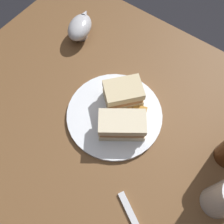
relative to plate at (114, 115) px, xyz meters
name	(u,v)px	position (x,y,z in m)	size (l,w,h in m)	color
ground_plane	(111,173)	(0.01, 0.01, -0.75)	(6.00, 6.00, 0.00)	black
dining_table	(110,154)	(0.01, 0.01, -0.38)	(1.03, 0.84, 0.75)	brown
plate	(114,115)	(0.00, 0.00, 0.00)	(0.27, 0.27, 0.01)	white
sandwich_half_left	(122,125)	(-0.04, 0.03, 0.04)	(0.14, 0.13, 0.06)	beige
sandwich_half_right	(122,93)	(0.01, -0.05, 0.04)	(0.12, 0.13, 0.07)	beige
potato_wedge_front	(126,104)	(-0.01, -0.04, 0.01)	(0.05, 0.02, 0.02)	#AD702D
potato_wedge_middle	(140,110)	(-0.05, -0.05, 0.01)	(0.04, 0.02, 0.02)	#B77F33
potato_wedge_back	(133,127)	(-0.07, 0.01, 0.02)	(0.04, 0.02, 0.02)	#B77F33
gravy_boat	(80,27)	(0.27, -0.18, 0.04)	(0.10, 0.13, 0.07)	#B7B7BC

